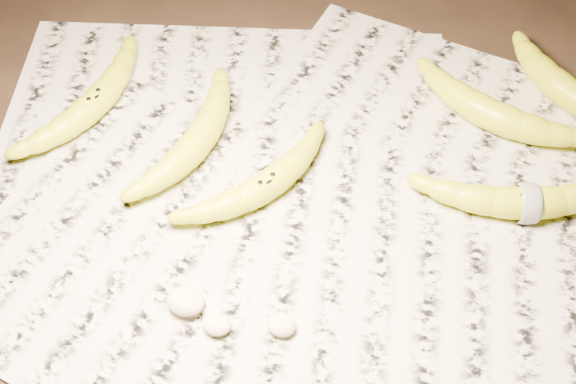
% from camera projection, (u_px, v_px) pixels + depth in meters
% --- Properties ---
extents(ground, '(3.00, 3.00, 0.00)m').
position_uv_depth(ground, '(302.00, 232.00, 0.88)').
color(ground, black).
rests_on(ground, ground).
extents(newspaper_patch, '(0.90, 0.70, 0.01)m').
position_uv_depth(newspaper_patch, '(331.00, 207.00, 0.90)').
color(newspaper_patch, '#BCB6A1').
rests_on(newspaper_patch, ground).
extents(banana_left_a, '(0.12, 0.21, 0.04)m').
position_uv_depth(banana_left_a, '(94.00, 101.00, 0.97)').
color(banana_left_a, yellow).
rests_on(banana_left_a, newspaper_patch).
extents(banana_left_b, '(0.10, 0.20, 0.04)m').
position_uv_depth(banana_left_b, '(199.00, 138.00, 0.93)').
color(banana_left_b, yellow).
rests_on(banana_left_b, newspaper_patch).
extents(banana_center, '(0.16, 0.18, 0.03)m').
position_uv_depth(banana_center, '(265.00, 184.00, 0.89)').
color(banana_center, yellow).
rests_on(banana_center, newspaper_patch).
extents(banana_taped, '(0.23, 0.11, 0.04)m').
position_uv_depth(banana_taped, '(528.00, 201.00, 0.88)').
color(banana_taped, yellow).
rests_on(banana_taped, newspaper_patch).
extents(banana_upper_a, '(0.21, 0.13, 0.04)m').
position_uv_depth(banana_upper_a, '(492.00, 113.00, 0.96)').
color(banana_upper_a, yellow).
rests_on(banana_upper_a, newspaper_patch).
extents(banana_upper_b, '(0.19, 0.17, 0.04)m').
position_uv_depth(banana_upper_b, '(569.00, 91.00, 0.98)').
color(banana_upper_b, yellow).
rests_on(banana_upper_b, newspaper_patch).
extents(measuring_tape, '(0.01, 0.05, 0.05)m').
position_uv_depth(measuring_tape, '(528.00, 201.00, 0.88)').
color(measuring_tape, white).
rests_on(measuring_tape, newspaper_patch).
extents(flesh_chunk_a, '(0.04, 0.03, 0.02)m').
position_uv_depth(flesh_chunk_a, '(186.00, 299.00, 0.81)').
color(flesh_chunk_a, beige).
rests_on(flesh_chunk_a, newspaper_patch).
extents(flesh_chunk_b, '(0.03, 0.02, 0.02)m').
position_uv_depth(flesh_chunk_b, '(217.00, 322.00, 0.80)').
color(flesh_chunk_b, beige).
rests_on(flesh_chunk_b, newspaper_patch).
extents(flesh_chunk_c, '(0.03, 0.03, 0.02)m').
position_uv_depth(flesh_chunk_c, '(281.00, 323.00, 0.80)').
color(flesh_chunk_c, beige).
rests_on(flesh_chunk_c, newspaper_patch).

